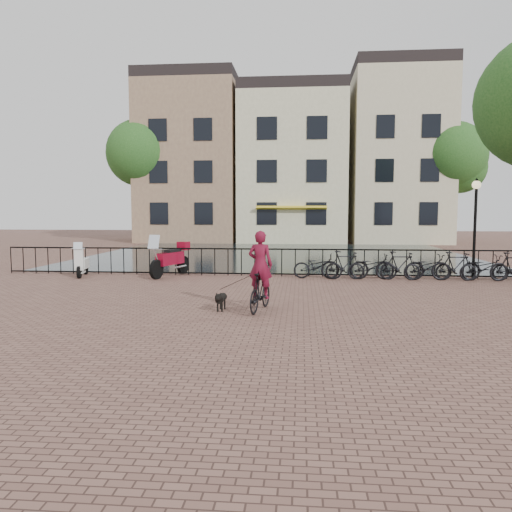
# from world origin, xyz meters

# --- Properties ---
(ground) EXTENTS (100.00, 100.00, 0.00)m
(ground) POSITION_xyz_m (0.00, 0.00, 0.00)
(ground) COLOR brown
(ground) RESTS_ON ground
(canal_water) EXTENTS (20.00, 20.00, 0.00)m
(canal_water) POSITION_xyz_m (0.00, 17.30, 0.00)
(canal_water) COLOR black
(canal_water) RESTS_ON ground
(railing) EXTENTS (20.00, 0.05, 1.02)m
(railing) POSITION_xyz_m (0.00, 8.00, 0.50)
(railing) COLOR black
(railing) RESTS_ON ground
(canal_house_left) EXTENTS (7.50, 9.00, 12.80)m
(canal_house_left) POSITION_xyz_m (-7.50, 30.00, 6.40)
(canal_house_left) COLOR #80604A
(canal_house_left) RESTS_ON ground
(canal_house_mid) EXTENTS (8.00, 9.50, 11.80)m
(canal_house_mid) POSITION_xyz_m (0.50, 30.00, 5.90)
(canal_house_mid) COLOR #C2BE92
(canal_house_mid) RESTS_ON ground
(canal_house_right) EXTENTS (7.00, 9.00, 13.30)m
(canal_house_right) POSITION_xyz_m (8.50, 30.00, 6.65)
(canal_house_right) COLOR #C1B58F
(canal_house_right) RESTS_ON ground
(tree_far_left) EXTENTS (5.04, 5.04, 9.27)m
(tree_far_left) POSITION_xyz_m (-11.00, 27.00, 6.73)
(tree_far_left) COLOR black
(tree_far_left) RESTS_ON ground
(tree_far_right) EXTENTS (4.76, 4.76, 8.76)m
(tree_far_right) POSITION_xyz_m (12.00, 27.00, 6.35)
(tree_far_right) COLOR black
(tree_far_right) RESTS_ON ground
(lamp_post) EXTENTS (0.30, 0.30, 3.45)m
(lamp_post) POSITION_xyz_m (7.20, 7.60, 2.38)
(lamp_post) COLOR black
(lamp_post) RESTS_ON ground
(cyclist) EXTENTS (0.81, 1.72, 2.27)m
(cyclist) POSITION_xyz_m (0.24, 1.53, 0.86)
(cyclist) COLOR black
(cyclist) RESTS_ON ground
(dog) EXTENTS (0.27, 0.72, 0.48)m
(dog) POSITION_xyz_m (-0.72, 1.53, 0.24)
(dog) COLOR black
(dog) RESTS_ON ground
(motorcycle) EXTENTS (1.24, 2.30, 1.60)m
(motorcycle) POSITION_xyz_m (-3.59, 7.59, 0.80)
(motorcycle) COLOR maroon
(motorcycle) RESTS_ON ground
(scooter) EXTENTS (0.71, 1.49, 1.33)m
(scooter) POSITION_xyz_m (-6.81, 7.30, 0.66)
(scooter) COLOR silver
(scooter) RESTS_ON ground
(parked_bike_0) EXTENTS (1.77, 0.78, 0.90)m
(parked_bike_0) POSITION_xyz_m (1.80, 7.40, 0.45)
(parked_bike_0) COLOR black
(parked_bike_0) RESTS_ON ground
(parked_bike_1) EXTENTS (1.67, 0.47, 1.00)m
(parked_bike_1) POSITION_xyz_m (2.75, 7.40, 0.50)
(parked_bike_1) COLOR black
(parked_bike_1) RESTS_ON ground
(parked_bike_2) EXTENTS (1.73, 0.65, 0.90)m
(parked_bike_2) POSITION_xyz_m (3.70, 7.40, 0.45)
(parked_bike_2) COLOR black
(parked_bike_2) RESTS_ON ground
(parked_bike_3) EXTENTS (1.68, 0.52, 1.00)m
(parked_bike_3) POSITION_xyz_m (4.65, 7.40, 0.50)
(parked_bike_3) COLOR black
(parked_bike_3) RESTS_ON ground
(parked_bike_4) EXTENTS (1.79, 0.85, 0.90)m
(parked_bike_4) POSITION_xyz_m (5.60, 7.40, 0.45)
(parked_bike_4) COLOR black
(parked_bike_4) RESTS_ON ground
(parked_bike_5) EXTENTS (1.68, 0.53, 1.00)m
(parked_bike_5) POSITION_xyz_m (6.55, 7.40, 0.50)
(parked_bike_5) COLOR black
(parked_bike_5) RESTS_ON ground
(parked_bike_6) EXTENTS (1.77, 0.76, 0.90)m
(parked_bike_6) POSITION_xyz_m (7.50, 7.40, 0.45)
(parked_bike_6) COLOR black
(parked_bike_6) RESTS_ON ground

